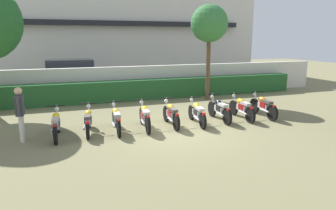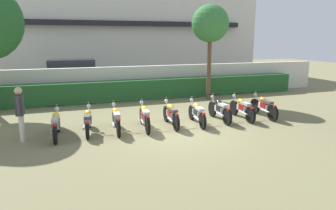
% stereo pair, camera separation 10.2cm
% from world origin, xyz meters
% --- Properties ---
extents(ground, '(60.00, 60.00, 0.00)m').
position_xyz_m(ground, '(0.00, 0.00, 0.00)').
color(ground, olive).
extents(building, '(24.19, 6.50, 7.91)m').
position_xyz_m(building, '(0.00, 16.60, 3.96)').
color(building, silver).
rests_on(building, ground).
extents(compound_wall, '(22.98, 0.30, 1.68)m').
position_xyz_m(compound_wall, '(0.00, 6.57, 0.84)').
color(compound_wall, silver).
rests_on(compound_wall, ground).
extents(hedge_row, '(18.38, 0.70, 1.04)m').
position_xyz_m(hedge_row, '(0.00, 5.87, 0.52)').
color(hedge_row, '#235628').
rests_on(hedge_row, ground).
extents(parked_car, '(4.51, 2.09, 1.89)m').
position_xyz_m(parked_car, '(-2.96, 10.09, 0.94)').
color(parked_car, silver).
rests_on(parked_car, ground).
extents(tree_far_side, '(1.86, 1.86, 4.79)m').
position_xyz_m(tree_far_side, '(3.50, 4.80, 3.81)').
color(tree_far_side, brown).
rests_on(tree_far_side, ground).
extents(motorcycle_in_row_0, '(0.60, 1.89, 0.97)m').
position_xyz_m(motorcycle_in_row_0, '(-3.93, 0.65, 0.45)').
color(motorcycle_in_row_0, black).
rests_on(motorcycle_in_row_0, ground).
extents(motorcycle_in_row_1, '(0.60, 1.85, 0.94)m').
position_xyz_m(motorcycle_in_row_1, '(-2.92, 0.84, 0.44)').
color(motorcycle_in_row_1, black).
rests_on(motorcycle_in_row_1, ground).
extents(motorcycle_in_row_2, '(0.60, 1.95, 0.96)m').
position_xyz_m(motorcycle_in_row_2, '(-2.00, 0.75, 0.45)').
color(motorcycle_in_row_2, black).
rests_on(motorcycle_in_row_2, ground).
extents(motorcycle_in_row_3, '(0.60, 1.91, 0.97)m').
position_xyz_m(motorcycle_in_row_3, '(-1.00, 0.70, 0.46)').
color(motorcycle_in_row_3, black).
rests_on(motorcycle_in_row_3, ground).
extents(motorcycle_in_row_4, '(0.60, 1.86, 0.96)m').
position_xyz_m(motorcycle_in_row_4, '(-0.00, 0.73, 0.45)').
color(motorcycle_in_row_4, black).
rests_on(motorcycle_in_row_4, ground).
extents(motorcycle_in_row_5, '(0.60, 1.89, 0.94)m').
position_xyz_m(motorcycle_in_row_5, '(1.00, 0.66, 0.44)').
color(motorcycle_in_row_5, black).
rests_on(motorcycle_in_row_5, ground).
extents(motorcycle_in_row_6, '(0.60, 1.96, 0.97)m').
position_xyz_m(motorcycle_in_row_6, '(2.03, 0.83, 0.46)').
color(motorcycle_in_row_6, black).
rests_on(motorcycle_in_row_6, ground).
extents(motorcycle_in_row_7, '(0.60, 1.93, 0.97)m').
position_xyz_m(motorcycle_in_row_7, '(2.98, 0.75, 0.45)').
color(motorcycle_in_row_7, black).
rests_on(motorcycle_in_row_7, ground).
extents(motorcycle_in_row_8, '(0.60, 1.94, 0.98)m').
position_xyz_m(motorcycle_in_row_8, '(3.97, 0.73, 0.46)').
color(motorcycle_in_row_8, black).
rests_on(motorcycle_in_row_8, ground).
extents(inspector_person, '(0.23, 0.68, 1.70)m').
position_xyz_m(inspector_person, '(-4.93, 0.66, 1.01)').
color(inspector_person, silver).
rests_on(inspector_person, ground).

